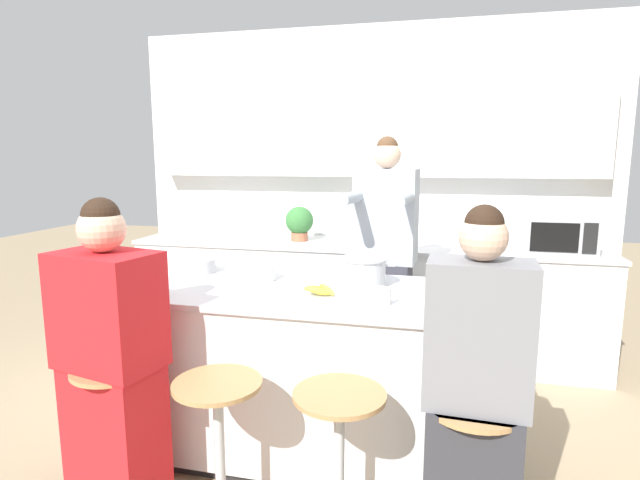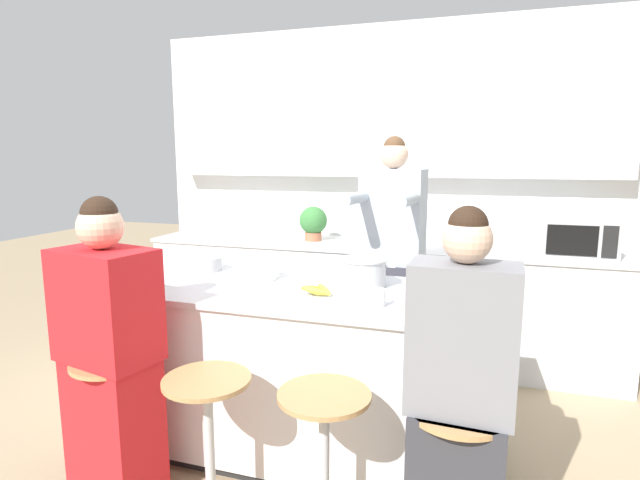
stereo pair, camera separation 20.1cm
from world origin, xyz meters
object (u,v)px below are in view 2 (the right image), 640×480
Objects in this scene: kitchen_island at (315,371)px; fruit_bowl at (259,272)px; person_wrapped_blanket at (110,361)px; potted_plant at (313,222)px; banana_bunch at (317,290)px; microwave at (574,236)px; bar_stool_center_right at (324,466)px; bar_stool_leftmost at (117,423)px; person_seated_near at (459,419)px; person_cooking at (391,276)px; coffee_cup_near at (377,298)px; bar_stool_center_left at (209,447)px; cooking_pot at (363,273)px.

fruit_bowl is (-0.38, 0.12, 0.50)m from kitchen_island.
person_wrapped_blanket reaches higher than potted_plant.
fruit_bowl is 0.47m from banana_bunch.
bar_stool_center_right is at bearing -119.42° from microwave.
bar_stool_leftmost is 2.27m from potted_plant.
kitchen_island is at bearing 142.99° from person_seated_near.
person_cooking reaches higher than person_wrapped_blanket.
kitchen_island is 0.64m from fruit_bowl.
coffee_cup_near is at bearing 21.64° from bar_stool_leftmost.
microwave reaches higher than kitchen_island.
bar_stool_leftmost is 1.02m from bar_stool_center_right.
person_cooking is 1.20× the size of person_seated_near.
person_seated_near reaches higher than bar_stool_center_left.
person_wrapped_blanket reaches higher than kitchen_island.
kitchen_island is 1.33× the size of person_wrapped_blanket.
person_wrapped_blanket is (-0.02, 0.00, 0.31)m from bar_stool_leftmost.
person_seated_near is 12.53× the size of coffee_cup_near.
person_wrapped_blanket is at bearing 175.46° from bar_stool_center_left.
person_seated_near reaches higher than kitchen_island.
person_seated_near is 1.41m from fruit_bowl.
potted_plant reaches higher than cooking_pot.
person_seated_near reaches higher than cooking_pot.
microwave reaches higher than banana_bunch.
coffee_cup_near reaches higher than kitchen_island.
person_seated_near reaches higher than fruit_bowl.
person_cooking is (0.29, 0.68, 0.40)m from kitchen_island.
person_cooking is 1.20× the size of person_wrapped_blanket.
fruit_bowl is (-0.63, 0.78, 0.59)m from bar_stool_center_right.
banana_bunch reaches higher than bar_stool_leftmost.
person_wrapped_blanket is (-0.79, -0.64, 0.22)m from kitchen_island.
potted_plant is (0.27, 2.15, 0.39)m from person_wrapped_blanket.
coffee_cup_near is 0.23× the size of microwave.
potted_plant reaches higher than coffee_cup_near.
bar_stool_center_right is 2.54m from microwave.
kitchen_island is 2.77× the size of bar_stool_leftmost.
bar_stool_center_right is 0.76m from coffee_cup_near.
bar_stool_center_left is (-0.26, -0.68, -0.09)m from kitchen_island.
cooking_pot is at bearing 49.48° from person_wrapped_blanket.
cooking_pot is (-0.03, 0.79, 0.62)m from bar_stool_center_right.
potted_plant is at bearing 123.68° from person_seated_near.
bar_stool_center_left is 1.55m from person_cooking.
bar_stool_center_left is 0.48× the size of person_seated_near.
cooking_pot is at bearing 113.63° from coffee_cup_near.
person_wrapped_blanket is at bearing -118.27° from fruit_bowl.
person_wrapped_blanket is at bearing -123.14° from person_cooking.
kitchen_island is at bearing -71.17° from potted_plant.
fruit_bowl is 0.73× the size of potted_plant.
bar_stool_leftmost is 0.48× the size of person_wrapped_blanket.
microwave reaches higher than coffee_cup_near.
banana_bunch is at bearing 62.93° from bar_stool_center_left.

